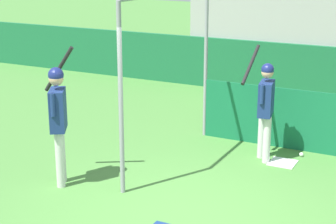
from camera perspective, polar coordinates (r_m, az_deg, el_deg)
The scene contains 8 objects.
ground_plane at distance 7.83m, azimuth 1.06°, elevation -10.70°, with size 60.00×60.00×0.00m, color #477F38.
outfield_wall at distance 14.16m, azimuth 14.16°, elevation 3.96°, with size 24.00×0.12×1.32m.
bleacher_section at distance 15.62m, azimuth 15.82°, elevation 8.07°, with size 6.50×3.20×3.00m.
batting_cage at distance 9.73m, azimuth 12.25°, elevation 1.95°, with size 3.69×3.15×2.90m.
home_plate at distance 9.89m, azimuth 11.57°, elevation -5.06°, with size 0.44×0.44×0.02m.
player_batter at distance 9.68m, azimuth 9.87°, elevation 0.98°, with size 0.56×0.93×1.92m.
player_waiting at distance 8.65m, azimuth -11.11°, elevation -0.20°, with size 0.67×0.64×2.13m.
baseball at distance 10.27m, azimuth 13.39°, elevation -4.22°, with size 0.07×0.07×0.07m.
Camera 1 is at (3.06, -6.27, 3.54)m, focal length 60.00 mm.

